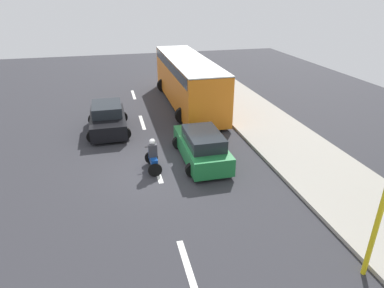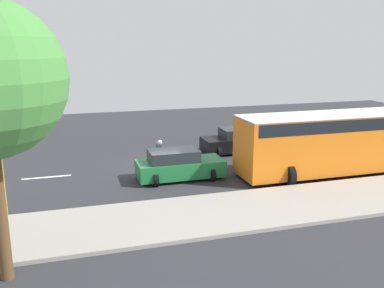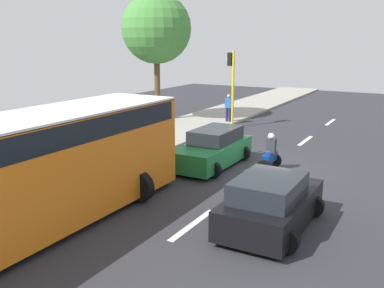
{
  "view_description": "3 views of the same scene",
  "coord_description": "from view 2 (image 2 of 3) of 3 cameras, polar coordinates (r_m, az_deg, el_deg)",
  "views": [
    {
      "loc": [
        -1.64,
        -13.05,
        7.28
      ],
      "look_at": [
        1.64,
        0.16,
        1.0
      ],
      "focal_mm": 31.47,
      "sensor_mm": 36.0,
      "label": 1
    },
    {
      "loc": [
        21.7,
        -4.72,
        6.7
      ],
      "look_at": [
        2.3,
        1.06,
        1.8
      ],
      "focal_mm": 39.32,
      "sensor_mm": 36.0,
      "label": 2
    },
    {
      "loc": [
        -5.48,
        15.83,
        5.03
      ],
      "look_at": [
        3.02,
        0.64,
        0.86
      ],
      "focal_mm": 40.36,
      "sensor_mm": 36.0,
      "label": 3
    }
  ],
  "objects": [
    {
      "name": "lane_stripe_south",
      "position": [
        25.11,
        9.35,
        -2.04
      ],
      "size": [
        0.2,
        2.4,
        0.01
      ],
      "primitive_type": "cube",
      "color": "white",
      "rests_on": "ground"
    },
    {
      "name": "sidewalk",
      "position": [
        16.79,
        1.12,
        -9.62
      ],
      "size": [
        4.0,
        60.0,
        0.15
      ],
      "primitive_type": "cube",
      "color": "#9E998E",
      "rests_on": "ground"
    },
    {
      "name": "car_black",
      "position": [
        26.32,
        5.86,
        0.38
      ],
      "size": [
        2.3,
        3.93,
        1.52
      ],
      "color": "black",
      "rests_on": "ground"
    },
    {
      "name": "lane_stripe_north",
      "position": [
        22.74,
        -19.12,
        -4.28
      ],
      "size": [
        0.2,
        2.4,
        0.01
      ],
      "primitive_type": "cube",
      "color": "white",
      "rests_on": "ground"
    },
    {
      "name": "lane_stripe_mid",
      "position": [
        23.19,
        -4.15,
        -3.2
      ],
      "size": [
        0.2,
        2.4,
        0.01
      ],
      "primitive_type": "cube",
      "color": "white",
      "rests_on": "ground"
    },
    {
      "name": "car_green",
      "position": [
        21.06,
        -1.82,
        -2.91
      ],
      "size": [
        2.17,
        4.33,
        1.52
      ],
      "color": "#1E7238",
      "rests_on": "ground"
    },
    {
      "name": "ground_plane",
      "position": [
        23.21,
        -4.15,
        -3.34
      ],
      "size": [
        40.0,
        60.0,
        0.1
      ],
      "primitive_type": "cube",
      "color": "#2D2D33"
    },
    {
      "name": "city_bus",
      "position": [
        23.19,
        19.47,
        0.74
      ],
      "size": [
        3.2,
        11.0,
        3.16
      ],
      "color": "orange",
      "rests_on": "ground"
    },
    {
      "name": "motorcycle",
      "position": [
        23.16,
        -4.19,
        -1.59
      ],
      "size": [
        0.6,
        1.3,
        1.53
      ],
      "color": "black",
      "rests_on": "ground"
    },
    {
      "name": "lane_stripe_far_south",
      "position": [
        28.19,
        20.4,
        -1.0
      ],
      "size": [
        0.2,
        2.4,
        0.01
      ],
      "primitive_type": "cube",
      "color": "white",
      "rests_on": "ground"
    }
  ]
}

